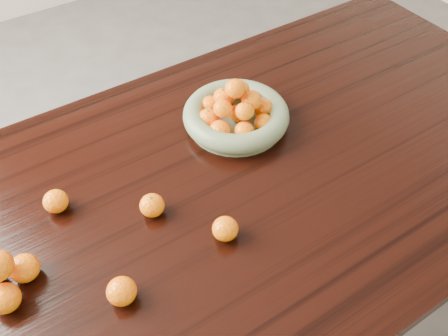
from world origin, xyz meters
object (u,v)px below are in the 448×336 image
orange_pyramid (4,277)px  fruit_bowl (236,114)px  loose_orange_0 (152,205)px  dining_table (228,205)px

orange_pyramid → fruit_bowl: bearing=13.8°
fruit_bowl → loose_orange_0: bearing=-155.6°
loose_orange_0 → fruit_bowl: bearing=24.4°
dining_table → orange_pyramid: 0.55m
orange_pyramid → loose_orange_0: bearing=2.3°
fruit_bowl → loose_orange_0: (-0.33, -0.15, -0.01)m
fruit_bowl → dining_table: bearing=-129.1°
loose_orange_0 → orange_pyramid: bearing=-177.7°
dining_table → loose_orange_0: (-0.20, 0.01, 0.12)m
orange_pyramid → loose_orange_0: size_ratio=2.27×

